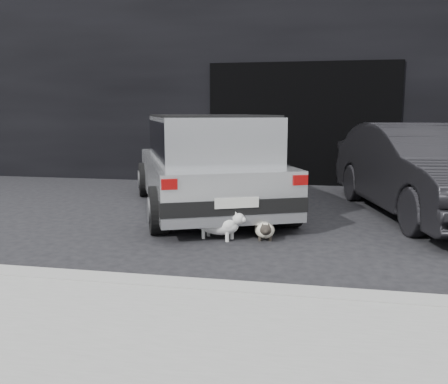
% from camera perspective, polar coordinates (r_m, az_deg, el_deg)
% --- Properties ---
extents(ground, '(80.00, 80.00, 0.00)m').
position_cam_1_polar(ground, '(6.65, -0.66, -3.95)').
color(ground, black).
rests_on(ground, ground).
extents(building_facade, '(34.00, 4.00, 5.00)m').
position_cam_1_polar(building_facade, '(12.37, 9.82, 13.82)').
color(building_facade, black).
rests_on(building_facade, ground).
extents(garage_opening, '(4.00, 0.10, 2.60)m').
position_cam_1_polar(garage_opening, '(10.33, 9.37, 8.04)').
color(garage_opening, black).
rests_on(garage_opening, ground).
extents(curb, '(18.00, 0.25, 0.12)m').
position_cam_1_polar(curb, '(4.04, 5.96, -12.24)').
color(curb, gray).
rests_on(curb, ground).
extents(sidewalk, '(18.00, 2.20, 0.11)m').
position_cam_1_polar(sidewalk, '(2.96, 3.74, -20.89)').
color(sidewalk, gray).
rests_on(sidewalk, ground).
extents(silver_hatchback, '(3.33, 4.50, 1.52)m').
position_cam_1_polar(silver_hatchback, '(7.52, -2.07, 4.02)').
color(silver_hatchback, '#B2B4B7').
rests_on(silver_hatchback, ground).
extents(second_car, '(2.41, 4.46, 1.40)m').
position_cam_1_polar(second_car, '(7.72, 22.80, 2.45)').
color(second_car, black).
rests_on(second_car, ground).
extents(cat_siamese, '(0.32, 0.73, 0.25)m').
position_cam_1_polar(cat_siamese, '(5.92, 4.93, -4.54)').
color(cat_siamese, beige).
rests_on(cat_siamese, ground).
extents(cat_white, '(0.82, 0.41, 0.39)m').
position_cam_1_polar(cat_white, '(5.86, -0.44, -3.92)').
color(cat_white, silver).
rests_on(cat_white, ground).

